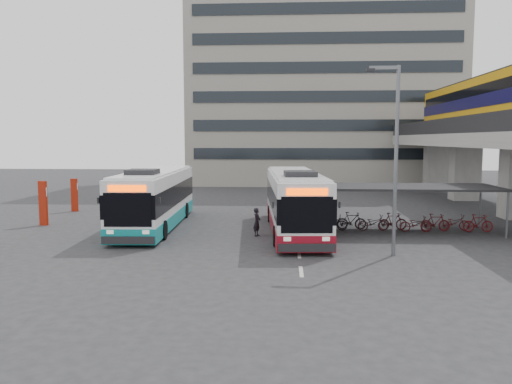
# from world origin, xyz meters

# --- Properties ---
(ground) EXTENTS (120.00, 120.00, 0.00)m
(ground) POSITION_xyz_m (0.00, 0.00, 0.00)
(ground) COLOR #28282B
(ground) RESTS_ON ground
(viaduct) EXTENTS (8.00, 32.00, 9.68)m
(viaduct) POSITION_xyz_m (17.00, 13.91, 6.23)
(viaduct) COLOR gray
(viaduct) RESTS_ON ground
(bike_shelter) EXTENTS (10.00, 4.00, 2.54)m
(bike_shelter) POSITION_xyz_m (8.47, 3.00, 1.30)
(bike_shelter) COLOR #595B60
(bike_shelter) RESTS_ON ground
(office_block) EXTENTS (30.00, 15.00, 25.00)m
(office_block) POSITION_xyz_m (6.00, 36.00, 12.50)
(office_block) COLOR gray
(office_block) RESTS_ON ground
(road_markings) EXTENTS (0.15, 7.60, 0.01)m
(road_markings) POSITION_xyz_m (2.50, -3.00, 0.01)
(road_markings) COLOR beige
(road_markings) RESTS_ON ground
(bus_main) EXTENTS (3.45, 12.20, 3.56)m
(bus_main) POSITION_xyz_m (2.38, 2.46, 1.65)
(bus_main) COLOR white
(bus_main) RESTS_ON ground
(bus_teal) EXTENTS (3.10, 12.10, 3.55)m
(bus_teal) POSITION_xyz_m (-5.70, 3.59, 1.65)
(bus_teal) COLOR white
(bus_teal) RESTS_ON ground
(pedestrian) EXTENTS (0.50, 0.63, 1.50)m
(pedestrian) POSITION_xyz_m (0.39, 1.09, 0.75)
(pedestrian) COLOR black
(pedestrian) RESTS_ON ground
(lamp_post) EXTENTS (1.45, 0.19, 8.23)m
(lamp_post) POSITION_xyz_m (6.53, -3.04, 4.69)
(lamp_post) COLOR #595B60
(lamp_post) RESTS_ON ground
(sign_totem_mid) EXTENTS (0.57, 0.31, 2.65)m
(sign_totem_mid) POSITION_xyz_m (-12.51, 3.68, 1.37)
(sign_totem_mid) COLOR #971B09
(sign_totem_mid) RESTS_ON ground
(sign_totem_north) EXTENTS (0.51, 0.18, 2.34)m
(sign_totem_north) POSITION_xyz_m (-13.10, 9.45, 1.21)
(sign_totem_north) COLOR #971B09
(sign_totem_north) RESTS_ON ground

